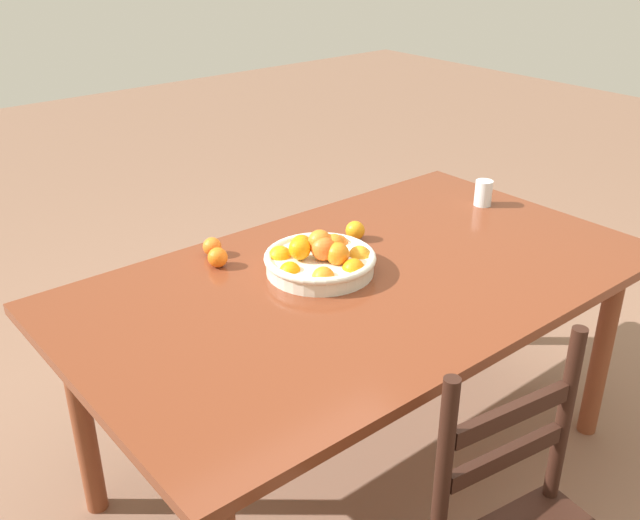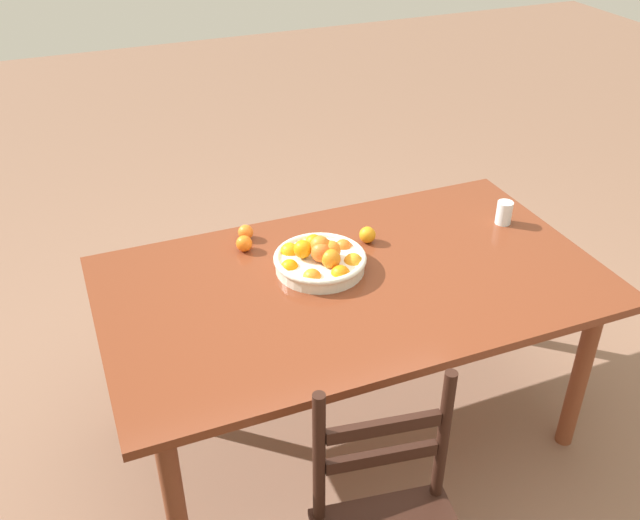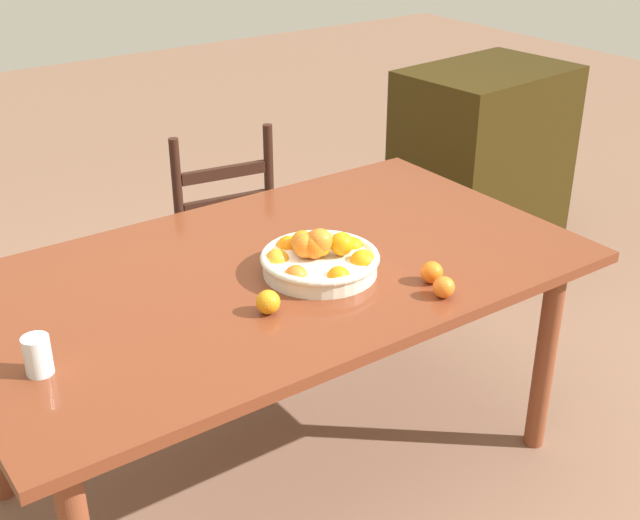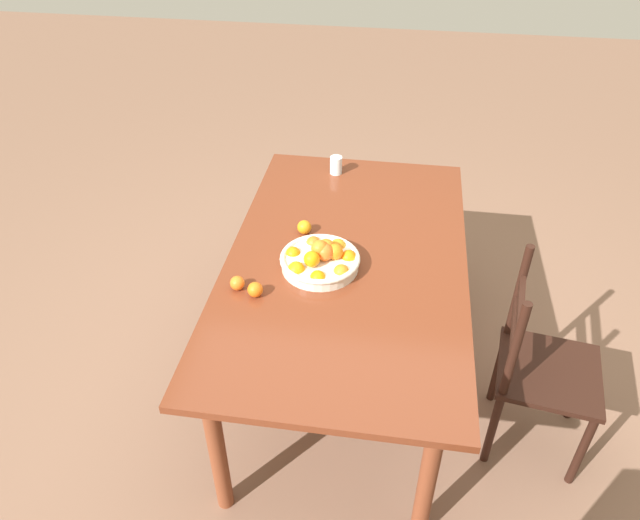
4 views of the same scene
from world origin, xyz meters
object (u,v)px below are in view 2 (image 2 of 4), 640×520
at_px(fruit_bowl, 320,259).
at_px(drinking_glass, 504,213).
at_px(orange_loose_2, 244,243).
at_px(orange_loose_0, 246,232).
at_px(dining_table, 353,297).
at_px(orange_loose_1, 367,235).

xyz_separation_m(fruit_bowl, drinking_glass, (-0.83, -0.04, 0.00)).
xyz_separation_m(orange_loose_2, drinking_glass, (-1.05, 0.19, 0.02)).
bearing_deg(orange_loose_0, dining_table, 123.71).
relative_size(fruit_bowl, orange_loose_2, 5.47).
bearing_deg(orange_loose_0, orange_loose_1, 155.13).
bearing_deg(drinking_glass, orange_loose_2, -10.35).
xyz_separation_m(fruit_bowl, orange_loose_2, (0.22, -0.23, -0.01)).
xyz_separation_m(orange_loose_0, orange_loose_1, (-0.44, 0.20, 0.00)).
relative_size(orange_loose_1, orange_loose_2, 1.03).
bearing_deg(dining_table, orange_loose_0, -56.29).
relative_size(fruit_bowl, orange_loose_1, 5.28).
height_order(fruit_bowl, orange_loose_1, fruit_bowl).
xyz_separation_m(fruit_bowl, orange_loose_0, (0.19, -0.32, -0.01)).
distance_m(orange_loose_0, orange_loose_2, 0.09).
distance_m(orange_loose_1, orange_loose_2, 0.48).
relative_size(dining_table, orange_loose_2, 28.87).
bearing_deg(fruit_bowl, orange_loose_2, -46.53).
bearing_deg(drinking_glass, dining_table, 11.12).
relative_size(dining_table, orange_loose_1, 27.90).
relative_size(orange_loose_0, orange_loose_1, 0.93).
xyz_separation_m(fruit_bowl, orange_loose_1, (-0.25, -0.11, -0.01)).
xyz_separation_m(dining_table, orange_loose_2, (0.31, -0.34, 0.11)).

